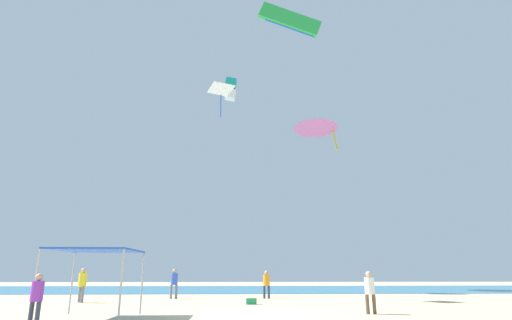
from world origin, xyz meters
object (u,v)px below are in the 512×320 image
(kite_diamond_white, at_px, (221,91))
(kite_parafoil_green, at_px, (290,20))
(person_central, at_px, (82,282))
(person_rightmost, at_px, (266,282))
(person_far_shore, at_px, (370,289))
(kite_delta_pink, at_px, (316,125))
(canopy_tent, at_px, (97,253))
(person_leftmost, at_px, (174,281))
(kite_box_teal, at_px, (231,89))
(person_near_tent, at_px, (37,295))
(cooler_box, at_px, (251,301))

(kite_diamond_white, bearing_deg, kite_parafoil_green, 128.64)
(person_central, distance_m, kite_diamond_white, 16.07)
(person_rightmost, xyz_separation_m, kite_diamond_white, (-3.32, 0.28, 13.86))
(person_far_shore, relative_size, kite_delta_pink, 0.34)
(kite_parafoil_green, distance_m, kite_diamond_white, 7.19)
(kite_delta_pink, bearing_deg, person_far_shore, 84.86)
(canopy_tent, distance_m, kite_delta_pink, 33.01)
(person_rightmost, distance_m, person_far_shore, 10.90)
(canopy_tent, bearing_deg, person_rightmost, 56.83)
(kite_diamond_white, bearing_deg, person_far_shore, 100.31)
(person_leftmost, height_order, kite_box_teal, kite_box_teal)
(person_near_tent, distance_m, cooler_box, 11.50)
(kite_delta_pink, bearing_deg, person_near_tent, 63.19)
(kite_delta_pink, height_order, kite_diamond_white, kite_delta_pink)
(canopy_tent, height_order, kite_parafoil_green, kite_parafoil_green)
(person_far_shore, relative_size, kite_diamond_white, 0.73)
(person_leftmost, height_order, kite_diamond_white, kite_diamond_white)
(kite_delta_pink, bearing_deg, kite_box_teal, 27.87)
(person_rightmost, relative_size, kite_box_teal, 0.76)
(person_rightmost, height_order, kite_diamond_white, kite_diamond_white)
(person_central, xyz_separation_m, person_far_shore, (14.55, -7.15, -0.11))
(kite_parafoil_green, bearing_deg, person_far_shore, -76.53)
(person_near_tent, bearing_deg, person_central, 125.99)
(person_near_tent, xyz_separation_m, person_rightmost, (8.55, 13.59, 0.07))
(canopy_tent, distance_m, kite_box_teal, 27.55)
(kite_delta_pink, height_order, kite_box_teal, kite_box_teal)
(kite_parafoil_green, bearing_deg, canopy_tent, -136.15)
(person_near_tent, relative_size, person_rightmost, 0.93)
(person_near_tent, height_order, cooler_box, person_near_tent)
(canopy_tent, height_order, kite_delta_pink, kite_delta_pink)
(person_near_tent, bearing_deg, canopy_tent, 86.81)
(person_leftmost, height_order, person_rightmost, person_leftmost)
(kite_diamond_white, distance_m, kite_box_teal, 10.52)
(canopy_tent, distance_m, kite_diamond_white, 17.58)
(person_leftmost, distance_m, kite_box_teal, 20.94)
(kite_parafoil_green, height_order, kite_box_teal, kite_parafoil_green)
(kite_parafoil_green, xyz_separation_m, kite_diamond_white, (-4.99, 2.66, -4.44))
(person_near_tent, bearing_deg, kite_parafoil_green, 71.14)
(person_rightmost, xyz_separation_m, kite_parafoil_green, (1.67, -2.38, 18.30))
(person_central, distance_m, kite_box_teal, 23.80)
(person_leftmost, xyz_separation_m, kite_box_teal, (3.27, 9.51, 18.36))
(canopy_tent, distance_m, person_central, 9.06)
(person_near_tent, relative_size, kite_box_teal, 0.71)
(person_central, bearing_deg, person_far_shore, 19.61)
(kite_diamond_white, relative_size, kite_box_teal, 1.02)
(person_leftmost, xyz_separation_m, kite_delta_pink, (12.69, 14.16, 16.41))
(canopy_tent, height_order, cooler_box, canopy_tent)
(person_central, relative_size, person_far_shore, 1.11)
(person_near_tent, bearing_deg, cooler_box, 73.37)
(kite_delta_pink, bearing_deg, person_rightmost, 67.01)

